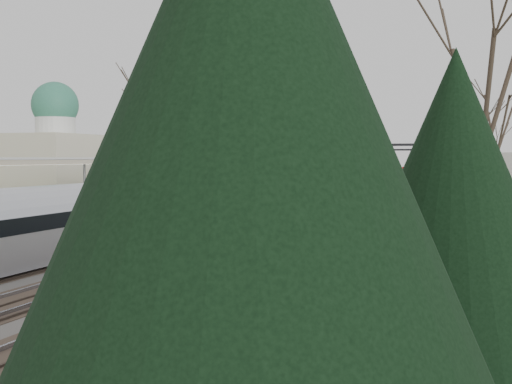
{
  "coord_description": "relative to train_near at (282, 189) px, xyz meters",
  "views": [
    {
      "loc": [
        13.06,
        -6.24,
        4.1
      ],
      "look_at": [
        0.06,
        30.62,
        2.0
      ],
      "focal_mm": 45.0,
      "sensor_mm": 36.0,
      "label": 1
    }
  ],
  "objects": [
    {
      "name": "track_bed",
      "position": [
        2.76,
        10.68,
        -1.42
      ],
      "size": [
        24.0,
        160.0,
        0.22
      ],
      "color": "#474442",
      "rests_on": "ground"
    },
    {
      "name": "platform",
      "position": [
        -6.55,
        -6.82,
        -0.98
      ],
      "size": [
        3.5,
        69.0,
        1.0
      ],
      "primitive_type": "cube",
      "color": "#9E9B93",
      "rests_on": "ground"
    },
    {
      "name": "canopy",
      "position": [
        -6.55,
        -11.33,
        2.45
      ],
      "size": [
        4.1,
        50.0,
        3.11
      ],
      "color": "slate",
      "rests_on": "platform"
    },
    {
      "name": "dome_building",
      "position": [
        -19.21,
        -6.32,
        2.24
      ],
      "size": [
        10.0,
        8.0,
        10.3
      ],
      "color": "beige",
      "rests_on": "ground"
    },
    {
      "name": "signal_gantry",
      "position": [
        2.79,
        40.67,
        3.43
      ],
      "size": [
        21.0,
        0.59,
        6.08
      ],
      "color": "black",
      "rests_on": "ground"
    },
    {
      "name": "evergreen_clump",
      "position": [
        14.42,
        -45.52,
        1.79
      ],
      "size": [
        5.9,
        7.1,
        6.5
      ],
      "color": "#2D231C",
      "rests_on": "ground"
    },
    {
      "name": "tree_west_far",
      "position": [
        -14.5,
        3.68,
        6.54
      ],
      "size": [
        5.5,
        5.5,
        11.33
      ],
      "color": "#2D231C",
      "rests_on": "ground"
    },
    {
      "name": "tree_east_near",
      "position": [
        15.5,
        -29.32,
        5.08
      ],
      "size": [
        4.5,
        4.5,
        9.27
      ],
      "color": "#2D231C",
      "rests_on": "ground"
    },
    {
      "name": "tree_east_far",
      "position": [
        16.5,
        -2.32,
        5.81
      ],
      "size": [
        5.0,
        5.0,
        10.3
      ],
      "color": "#2D231C",
      "rests_on": "ground"
    },
    {
      "name": "train_near",
      "position": [
        0.0,
        0.0,
        0.0
      ],
      "size": [
        2.62,
        75.21,
        3.05
      ],
      "color": "#B2B4BD",
      "rests_on": "ground"
    },
    {
      "name": "train_far",
      "position": [
        7.0,
        64.6,
        0.0
      ],
      "size": [
        2.62,
        75.21,
        3.05
      ],
      "color": "#B2B4BD",
      "rests_on": "ground"
    }
  ]
}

